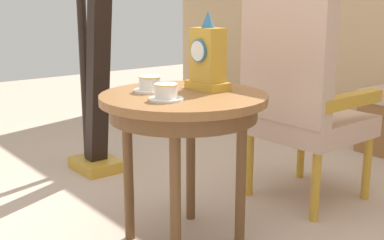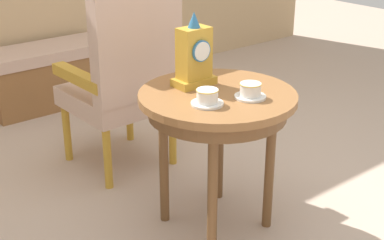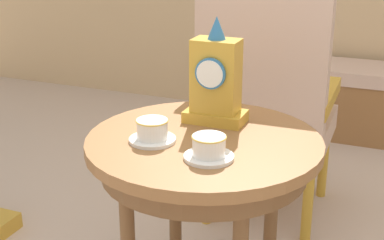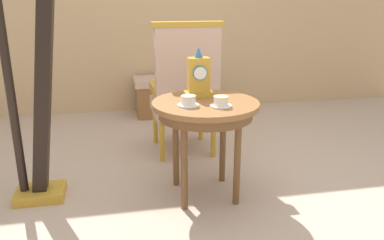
{
  "view_description": "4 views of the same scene",
  "coord_description": "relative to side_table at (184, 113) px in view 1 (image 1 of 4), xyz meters",
  "views": [
    {
      "loc": [
        1.59,
        -1.29,
        1.06
      ],
      "look_at": [
        -0.06,
        0.02,
        0.55
      ],
      "focal_mm": 47.88,
      "sensor_mm": 36.0,
      "label": 1
    },
    {
      "loc": [
        -1.61,
        -1.74,
        1.5
      ],
      "look_at": [
        -0.14,
        0.08,
        0.52
      ],
      "focal_mm": 52.22,
      "sensor_mm": 36.0,
      "label": 2
    },
    {
      "loc": [
        0.47,
        -1.44,
        1.28
      ],
      "look_at": [
        -0.16,
        0.1,
        0.67
      ],
      "focal_mm": 51.91,
      "sensor_mm": 36.0,
      "label": 3
    },
    {
      "loc": [
        -0.63,
        -2.39,
        1.31
      ],
      "look_at": [
        -0.17,
        -0.04,
        0.55
      ],
      "focal_mm": 36.14,
      "sensor_mm": 36.0,
      "label": 4
    }
  ],
  "objects": [
    {
      "name": "mantel_clock",
      "position": [
        -0.02,
        0.14,
        0.21
      ],
      "size": [
        0.19,
        0.11,
        0.34
      ],
      "color": "gold",
      "rests_on": "side_table"
    },
    {
      "name": "teacup_right",
      "position": [
        0.07,
        -0.14,
        0.11
      ],
      "size": [
        0.14,
        0.14,
        0.07
      ],
      "color": "white",
      "rests_on": "side_table"
    },
    {
      "name": "teacup_left",
      "position": [
        -0.13,
        -0.08,
        0.11
      ],
      "size": [
        0.14,
        0.14,
        0.07
      ],
      "color": "white",
      "rests_on": "side_table"
    },
    {
      "name": "side_table",
      "position": [
        0.0,
        0.0,
        0.0
      ],
      "size": [
        0.7,
        0.7,
        0.67
      ],
      "color": "brown",
      "rests_on": "ground"
    },
    {
      "name": "harp",
      "position": [
        -1.08,
        0.16,
        0.11
      ],
      "size": [
        0.4,
        0.24,
        1.73
      ],
      "color": "gold",
      "rests_on": "ground"
    },
    {
      "name": "armchair",
      "position": [
        -0.0,
        0.74,
        0.0
      ],
      "size": [
        0.56,
        0.54,
        1.14
      ],
      "color": "#CCA893",
      "rests_on": "ground"
    }
  ]
}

